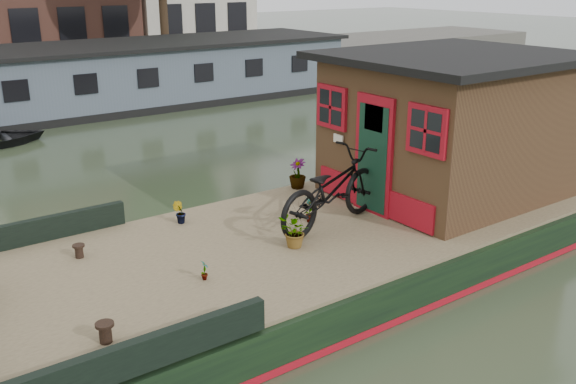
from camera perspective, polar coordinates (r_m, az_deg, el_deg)
ground at (r=10.44m, az=5.57°, el=-5.61°), size 120.00×120.00×0.00m
houseboat_hull at (r=9.56m, az=-0.41°, el=-6.08°), size 14.01×4.02×0.60m
houseboat_deck at (r=10.20m, az=5.68°, el=-2.41°), size 11.80×3.80×0.05m
bow_bulwark at (r=7.97m, az=-23.08°, el=-8.64°), size 3.00×4.00×0.35m
cabin at (r=11.36m, az=14.23°, el=5.92°), size 4.00×3.50×2.42m
bicycle at (r=9.64m, az=3.84°, el=0.23°), size 2.33×1.20×1.17m
potted_plant_a at (r=9.90m, az=1.93°, el=-1.58°), size 0.25×0.25×0.40m
potted_plant_b at (r=10.00m, az=-9.62°, el=-1.81°), size 0.24×0.24×0.35m
potted_plant_c at (r=8.96m, az=0.56°, el=-3.58°), size 0.52×0.48×0.47m
potted_plant_d at (r=11.46m, az=0.85°, el=1.64°), size 0.36×0.36×0.53m
potted_plant_e at (r=8.15m, az=-7.44°, el=-6.89°), size 0.15×0.17×0.27m
bollard_port at (r=9.16m, az=-18.08°, el=-5.02°), size 0.16×0.16×0.19m
bollard_stbd at (r=7.08m, az=-15.93°, el=-11.93°), size 0.20×0.20×0.23m
far_houseboat at (r=22.25m, az=-19.21°, el=9.15°), size 20.40×4.40×2.11m
quay at (r=28.55m, az=-23.12°, el=9.55°), size 60.00×6.00×0.90m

